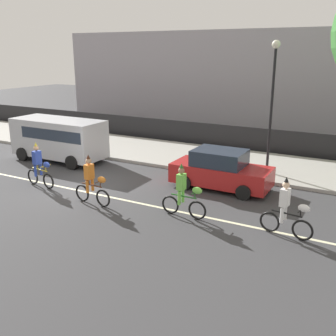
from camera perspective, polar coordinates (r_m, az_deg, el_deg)
The scene contains 12 objects.
ground_plane at distance 17.20m, azimuth -12.21°, elevation -2.61°, with size 80.00×80.00×0.00m, color #38383A.
road_centre_line at distance 16.85m, azimuth -13.31°, elevation -3.08°, with size 36.00×0.14×0.01m, color beige.
sidewalk_curb at distance 22.27m, azimuth -1.36°, elevation 2.37°, with size 60.00×5.00×0.15m, color #9E9B93.
fence_line at distance 24.63m, azimuth 2.00°, elevation 5.24°, with size 40.00×0.08×1.40m, color black.
building_backdrop at distance 31.66m, azimuth 11.77°, elevation 12.52°, with size 28.00×8.00×6.96m, color #99939E.
parade_cyclist_cobalt at distance 17.40m, azimuth -18.14°, elevation 0.06°, with size 1.72×0.51×1.92m.
parade_cyclist_orange at distance 14.91m, azimuth -10.97°, elevation -2.13°, with size 1.72×0.50×1.92m.
parade_cyclist_lime at distance 13.54m, azimuth 2.35°, elevation -3.77°, with size 1.72×0.50×1.92m.
parade_cyclist_zebra at distance 12.67m, azimuth 16.94°, elevation -5.98°, with size 1.71×0.52×1.92m.
parked_van_silver at distance 21.24m, azimuth -15.42°, elevation 4.40°, with size 5.00×2.22×2.18m.
parked_car_red at distance 16.52m, azimuth 7.64°, elevation -0.33°, with size 4.10×1.92×1.64m.
street_lamp_post at distance 18.13m, azimuth 14.97°, elevation 11.11°, with size 0.36×0.36×5.86m.
Camera 1 is at (10.78, -12.21, 5.55)m, focal length 42.00 mm.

